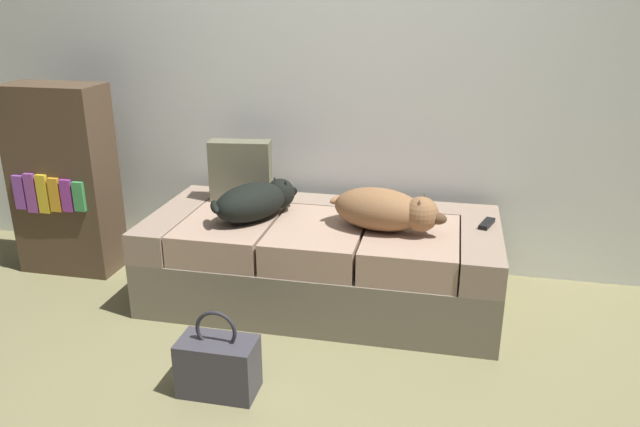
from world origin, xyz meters
TOP-DOWN VIEW (x-y plane):
  - back_wall at (0.00, 1.69)m, footprint 6.40×0.10m
  - couch at (0.00, 1.12)m, footprint 1.82×0.84m
  - dog_dark at (-0.34, 1.06)m, footprint 0.43×0.52m
  - dog_tan at (0.34, 1.04)m, footprint 0.61×0.35m
  - tv_remote at (0.83, 1.20)m, footprint 0.09×0.16m
  - throw_pillow at (-0.51, 1.34)m, footprint 0.35×0.17m
  - handbag at (-0.25, 0.22)m, footprint 0.32×0.18m
  - bookshelf at (-1.55, 1.21)m, footprint 0.56×0.30m

SIDE VIEW (x-z plane):
  - handbag at x=-0.25m, z-range -0.06..0.31m
  - couch at x=0.00m, z-range 0.00..0.46m
  - tv_remote at x=0.83m, z-range 0.46..0.48m
  - bookshelf at x=-1.55m, z-range 0.00..1.10m
  - dog_dark at x=-0.34m, z-range 0.46..0.65m
  - dog_tan at x=0.34m, z-range 0.46..0.67m
  - throw_pillow at x=-0.51m, z-range 0.46..0.80m
  - back_wall at x=0.00m, z-range 0.00..2.80m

